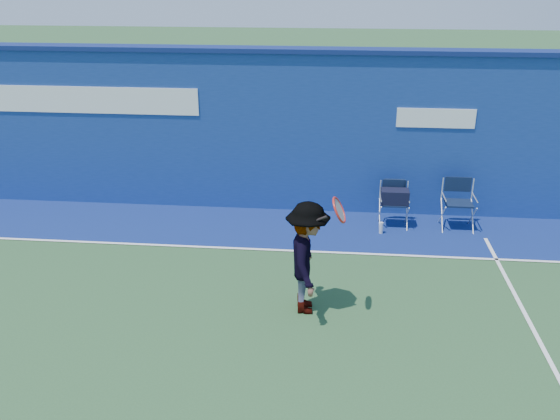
# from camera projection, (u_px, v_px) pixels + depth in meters

# --- Properties ---
(ground) EXTENTS (80.00, 80.00, 0.00)m
(ground) POSITION_uv_depth(u_px,v_px,m) (177.00, 366.00, 7.13)
(ground) COLOR #294E2A
(ground) RESTS_ON ground
(stadium_wall) EXTENTS (24.00, 0.50, 3.08)m
(stadium_wall) POSITION_uv_depth(u_px,v_px,m) (241.00, 129.00, 11.30)
(stadium_wall) COLOR navy
(stadium_wall) RESTS_ON ground
(out_of_bounds_strip) EXTENTS (24.00, 1.80, 0.01)m
(out_of_bounds_strip) POSITION_uv_depth(u_px,v_px,m) (234.00, 227.00, 10.89)
(out_of_bounds_strip) COLOR navy
(out_of_bounds_strip) RESTS_ON ground
(court_lines) EXTENTS (24.00, 12.00, 0.01)m
(court_lines) POSITION_uv_depth(u_px,v_px,m) (189.00, 337.00, 7.68)
(court_lines) COLOR white
(court_lines) RESTS_ON out_of_bounds_strip
(directors_chair_left) EXTENTS (0.49, 0.46, 0.83)m
(directors_chair_left) POSITION_uv_depth(u_px,v_px,m) (394.00, 208.00, 10.81)
(directors_chair_left) COLOR silver
(directors_chair_left) RESTS_ON ground
(directors_chair_right) EXTENTS (0.54, 0.49, 0.91)m
(directors_chair_right) POSITION_uv_depth(u_px,v_px,m) (457.00, 213.00, 10.74)
(directors_chair_right) COLOR silver
(directors_chair_right) RESTS_ON ground
(water_bottle) EXTENTS (0.07, 0.07, 0.22)m
(water_bottle) POSITION_uv_depth(u_px,v_px,m) (381.00, 228.00, 10.58)
(water_bottle) COLOR silver
(water_bottle) RESTS_ON ground
(tennis_player) EXTENTS (0.85, 1.08, 1.75)m
(tennis_player) POSITION_uv_depth(u_px,v_px,m) (307.00, 258.00, 8.00)
(tennis_player) COLOR #EA4738
(tennis_player) RESTS_ON ground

